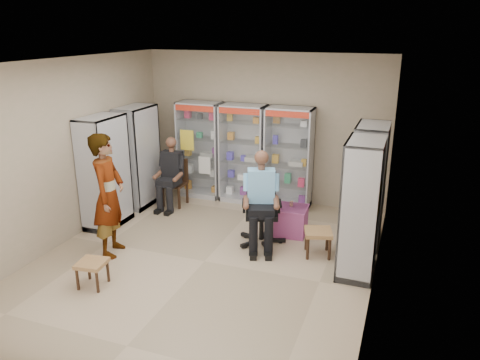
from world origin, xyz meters
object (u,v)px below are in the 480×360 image
(cabinet_right_near, at_px, (361,208))
(standing_man, at_px, (108,195))
(pink_trunk, at_px, (291,221))
(cabinet_back_left, at_px, (201,150))
(cabinet_left_near, at_px, (105,172))
(cabinet_back_right, at_px, (289,158))
(wooden_chair, at_px, (175,183))
(seated_shopkeeper, at_px, (261,202))
(woven_stool_a, at_px, (318,243))
(cabinet_left_far, at_px, (138,157))
(cabinet_right_far, at_px, (368,185))
(woven_stool_b, at_px, (93,274))
(cabinet_back_mid, at_px, (243,154))
(office_chair, at_px, (262,210))

(cabinet_right_near, height_order, standing_man, cabinet_right_near)
(pink_trunk, height_order, standing_man, standing_man)
(cabinet_back_left, distance_m, cabinet_left_near, 2.23)
(cabinet_back_right, height_order, wooden_chair, cabinet_back_right)
(cabinet_back_right, bearing_deg, cabinet_right_near, -53.84)
(seated_shopkeeper, xyz_separation_m, woven_stool_a, (0.97, -0.05, -0.55))
(cabinet_right_near, bearing_deg, cabinet_back_right, 36.16)
(seated_shopkeeper, bearing_deg, wooden_chair, 133.95)
(wooden_chair, relative_size, standing_man, 0.48)
(cabinet_left_far, relative_size, wooden_chair, 2.13)
(cabinet_right_far, relative_size, woven_stool_b, 5.35)
(cabinet_left_near, bearing_deg, seated_shopkeeper, 93.54)
(cabinet_back_mid, xyz_separation_m, woven_stool_b, (-0.82, -3.91, -0.81))
(cabinet_back_mid, height_order, cabinet_back_right, same)
(cabinet_back_left, bearing_deg, cabinet_back_mid, 0.00)
(cabinet_back_left, distance_m, cabinet_left_far, 1.32)
(cabinet_right_near, relative_size, seated_shopkeeper, 1.32)
(woven_stool_a, bearing_deg, pink_trunk, 133.37)
(office_chair, relative_size, pink_trunk, 2.31)
(cabinet_back_mid, height_order, cabinet_left_far, same)
(cabinet_left_near, height_order, standing_man, cabinet_left_near)
(cabinet_left_near, bearing_deg, standing_man, 38.12)
(cabinet_right_far, distance_m, cabinet_left_far, 4.46)
(cabinet_back_right, xyz_separation_m, office_chair, (0.02, -1.80, -0.41))
(cabinet_back_right, xyz_separation_m, pink_trunk, (0.40, -1.28, -0.75))
(seated_shopkeeper, relative_size, pink_trunk, 2.94)
(cabinet_right_far, bearing_deg, cabinet_back_left, 72.25)
(cabinet_back_right, height_order, seated_shopkeeper, cabinet_back_right)
(cabinet_left_far, relative_size, woven_stool_b, 5.35)
(cabinet_back_right, xyz_separation_m, wooden_chair, (-2.15, -0.73, -0.53))
(cabinet_right_far, height_order, cabinet_right_near, same)
(office_chair, distance_m, pink_trunk, 0.73)
(cabinet_back_mid, relative_size, pink_trunk, 3.88)
(cabinet_right_near, bearing_deg, seated_shopkeeper, 76.81)
(wooden_chair, height_order, standing_man, standing_man)
(cabinet_back_mid, distance_m, seated_shopkeeper, 2.11)
(office_chair, bearing_deg, wooden_chair, 135.00)
(seated_shopkeeper, bearing_deg, pink_trunk, 37.83)
(cabinet_right_near, relative_size, woven_stool_a, 4.76)
(wooden_chair, height_order, office_chair, office_chair)
(pink_trunk, bearing_deg, woven_stool_b, -129.49)
(woven_stool_b, bearing_deg, pink_trunk, 50.51)
(cabinet_back_right, height_order, woven_stool_b, cabinet_back_right)
(pink_trunk, xyz_separation_m, woven_stool_b, (-2.17, -2.63, -0.06))
(cabinet_back_left, relative_size, cabinet_back_mid, 1.00)
(woven_stool_a, bearing_deg, seated_shopkeeper, 176.87)
(cabinet_back_right, xyz_separation_m, standing_man, (-2.10, -2.96, -0.02))
(cabinet_left_near, distance_m, seated_shopkeeper, 2.87)
(cabinet_back_right, xyz_separation_m, woven_stool_a, (0.99, -1.91, -0.79))
(cabinet_back_right, relative_size, woven_stool_b, 5.35)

